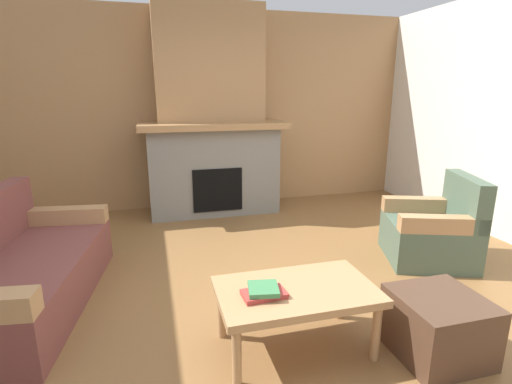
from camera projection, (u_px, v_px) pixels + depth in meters
ground at (267, 306)px, 3.04m from camera, size 9.00×9.00×0.00m
wall_back_wood_panel at (207, 111)px, 5.49m from camera, size 6.00×0.12×2.70m
fireplace at (211, 126)px, 5.19m from camera, size 1.90×0.82×2.70m
couch at (18, 273)px, 2.96m from camera, size 1.07×1.89×0.85m
armchair at (433, 231)px, 3.80m from camera, size 0.97×0.97×0.85m
coffee_table at (296, 296)px, 2.46m from camera, size 1.00×0.60×0.43m
ottoman at (438, 326)px, 2.44m from camera, size 0.52×0.52×0.40m
book_stack_near_edge at (264, 292)px, 2.34m from camera, size 0.27×0.22×0.06m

